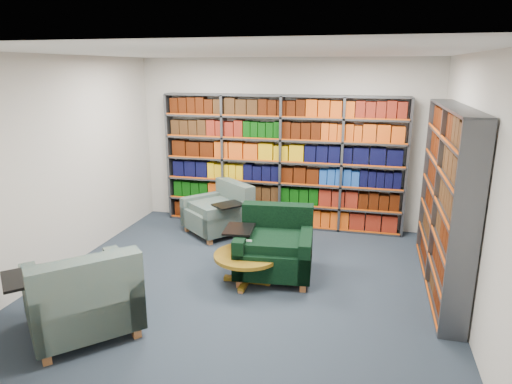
% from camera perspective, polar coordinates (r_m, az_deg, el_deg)
% --- Properties ---
extents(room_shell, '(5.02, 5.02, 2.82)m').
position_cam_1_polar(room_shell, '(5.36, -1.57, 1.96)').
color(room_shell, black).
rests_on(room_shell, ground).
extents(bookshelf_back, '(4.00, 0.28, 2.20)m').
position_cam_1_polar(bookshelf_back, '(7.66, 3.19, 3.69)').
color(bookshelf_back, '#47494F').
rests_on(bookshelf_back, ground).
extents(bookshelf_right, '(0.28, 2.50, 2.20)m').
position_cam_1_polar(bookshelf_right, '(5.90, 22.63, -1.01)').
color(bookshelf_right, '#47494F').
rests_on(bookshelf_right, ground).
extents(chair_teal_left, '(1.26, 1.26, 0.81)m').
position_cam_1_polar(chair_teal_left, '(7.52, -4.28, -2.62)').
color(chair_teal_left, '#04293D').
rests_on(chair_teal_left, ground).
extents(chair_green_right, '(1.17, 1.04, 0.87)m').
position_cam_1_polar(chair_green_right, '(6.04, 2.41, -6.96)').
color(chair_green_right, black).
rests_on(chair_green_right, ground).
extents(chair_teal_front, '(1.44, 1.44, 0.93)m').
position_cam_1_polar(chair_teal_front, '(5.02, -20.78, -12.57)').
color(chair_teal_front, '#04293D').
rests_on(chair_teal_front, ground).
extents(coffee_table, '(0.83, 0.83, 0.58)m').
position_cam_1_polar(coffee_table, '(5.76, -1.15, -8.49)').
color(coffee_table, brown).
rests_on(coffee_table, ground).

